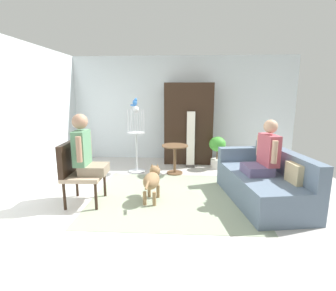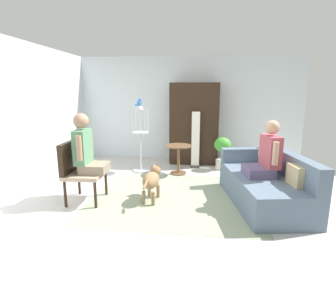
# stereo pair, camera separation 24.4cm
# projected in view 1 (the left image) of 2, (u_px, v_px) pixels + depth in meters

# --- Properties ---
(ground_plane) EXTENTS (6.44, 6.44, 0.00)m
(ground_plane) POSITION_uv_depth(u_px,v_px,m) (173.00, 199.00, 4.26)
(ground_plane) COLOR beige
(back_wall) EXTENTS (5.84, 0.12, 2.57)m
(back_wall) POSITION_uv_depth(u_px,v_px,m) (177.00, 108.00, 6.68)
(back_wall) COLOR silver
(back_wall) RESTS_ON ground
(left_wall) EXTENTS (0.12, 5.96, 2.57)m
(left_wall) POSITION_uv_depth(u_px,v_px,m) (16.00, 117.00, 4.44)
(left_wall) COLOR silver
(left_wall) RESTS_ON ground
(area_rug) EXTENTS (2.62, 2.31, 0.01)m
(area_rug) POSITION_uv_depth(u_px,v_px,m) (173.00, 197.00, 4.34)
(area_rug) COLOR gray
(area_rug) RESTS_ON ground
(couch) EXTENTS (1.19, 1.92, 0.81)m
(couch) POSITION_uv_depth(u_px,v_px,m) (264.00, 182.00, 4.16)
(couch) COLOR slate
(couch) RESTS_ON ground
(armchair) EXTENTS (0.59, 0.64, 0.96)m
(armchair) POSITION_uv_depth(u_px,v_px,m) (77.00, 168.00, 4.01)
(armchair) COLOR black
(armchair) RESTS_ON ground
(person_on_couch) EXTENTS (0.52, 0.57, 0.84)m
(person_on_couch) POSITION_uv_depth(u_px,v_px,m) (265.00, 153.00, 4.03)
(person_on_couch) COLOR slate
(person_on_armchair) EXTENTS (0.49, 0.53, 0.92)m
(person_on_armchair) POSITION_uv_depth(u_px,v_px,m) (85.00, 150.00, 3.95)
(person_on_armchair) COLOR gray
(round_end_table) EXTENTS (0.55, 0.55, 0.62)m
(round_end_table) POSITION_uv_depth(u_px,v_px,m) (175.00, 155.00, 5.50)
(round_end_table) COLOR brown
(round_end_table) RESTS_ON ground
(dog) EXTENTS (0.29, 0.77, 0.54)m
(dog) POSITION_uv_depth(u_px,v_px,m) (152.00, 180.00, 4.15)
(dog) COLOR olive
(dog) RESTS_ON ground
(bird_cage_stand) EXTENTS (0.37, 0.37, 1.42)m
(bird_cage_stand) POSITION_uv_depth(u_px,v_px,m) (136.00, 141.00, 5.57)
(bird_cage_stand) COLOR silver
(bird_cage_stand) RESTS_ON ground
(parrot) EXTENTS (0.17, 0.10, 0.16)m
(parrot) POSITION_uv_depth(u_px,v_px,m) (135.00, 102.00, 5.40)
(parrot) COLOR blue
(parrot) RESTS_ON bird_cage_stand
(potted_plant) EXTENTS (0.37, 0.37, 0.72)m
(potted_plant) POSITION_uv_depth(u_px,v_px,m) (217.00, 149.00, 5.89)
(potted_plant) COLOR beige
(potted_plant) RESTS_ON ground
(column_lamp) EXTENTS (0.20, 0.20, 1.27)m
(column_lamp) POSITION_uv_depth(u_px,v_px,m) (191.00, 140.00, 5.97)
(column_lamp) COLOR #4C4742
(column_lamp) RESTS_ON ground
(armoire_cabinet) EXTENTS (1.14, 0.56, 1.91)m
(armoire_cabinet) POSITION_uv_depth(u_px,v_px,m) (188.00, 123.00, 6.33)
(armoire_cabinet) COLOR black
(armoire_cabinet) RESTS_ON ground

